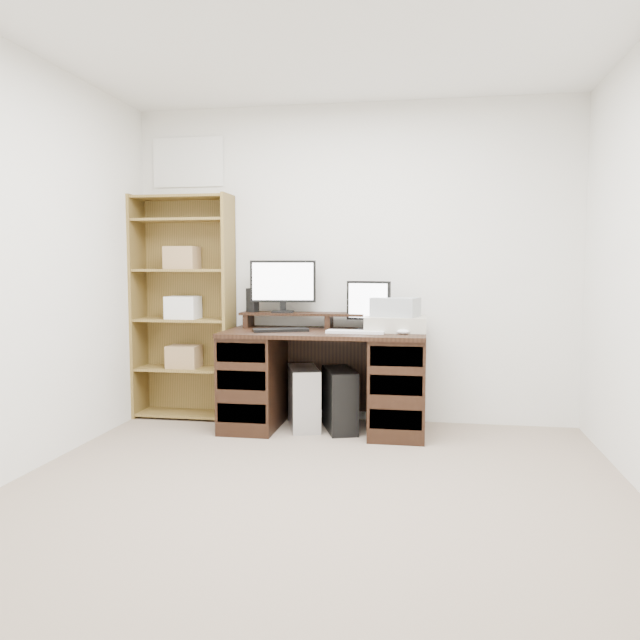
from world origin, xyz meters
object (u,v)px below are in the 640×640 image
(tower_silver, at_px, (304,398))
(bookshelf, at_px, (184,305))
(desk, at_px, (325,378))
(tower_black, at_px, (340,400))
(monitor_small, at_px, (368,304))
(printer, at_px, (395,324))
(monitor_wide, at_px, (283,283))

(tower_silver, distance_m, bookshelf, 1.25)
(desk, bearing_deg, tower_black, -0.27)
(monitor_small, height_order, printer, monitor_small)
(printer, height_order, tower_silver, printer)
(desk, height_order, printer, printer)
(monitor_wide, xyz_separation_m, printer, (0.89, -0.14, -0.29))
(tower_black, bearing_deg, tower_silver, 156.41)
(monitor_small, distance_m, tower_black, 0.76)
(desk, distance_m, tower_silver, 0.23)
(printer, xyz_separation_m, bookshelf, (-1.71, 0.16, 0.11))
(bookshelf, bearing_deg, printer, -5.42)
(monitor_wide, bearing_deg, monitor_small, -14.53)
(tower_black, bearing_deg, desk, 161.28)
(monitor_wide, height_order, tower_black, monitor_wide)
(monitor_wide, relative_size, printer, 1.15)
(desk, height_order, bookshelf, bookshelf)
(tower_silver, relative_size, bookshelf, 0.26)
(tower_black, height_order, bookshelf, bookshelf)
(monitor_small, relative_size, tower_black, 0.74)
(monitor_small, height_order, tower_silver, monitor_small)
(printer, bearing_deg, tower_silver, -179.45)
(bookshelf, bearing_deg, desk, -10.13)
(monitor_wide, relative_size, tower_black, 1.03)
(desk, height_order, tower_black, desk)
(tower_silver, distance_m, tower_black, 0.28)
(monitor_wide, distance_m, monitor_small, 0.70)
(tower_black, relative_size, bookshelf, 0.28)
(monitor_wide, height_order, printer, monitor_wide)
(tower_black, bearing_deg, monitor_wide, 139.51)
(desk, relative_size, bookshelf, 0.83)
(monitor_wide, distance_m, tower_black, 1.01)
(monitor_small, height_order, bookshelf, bookshelf)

